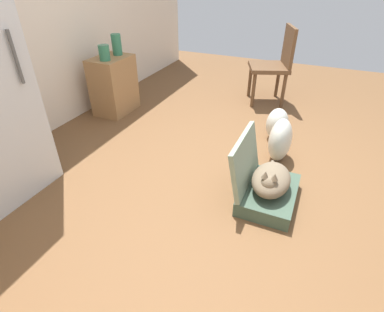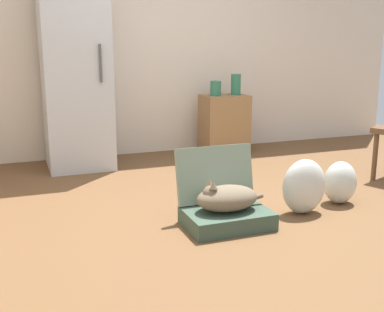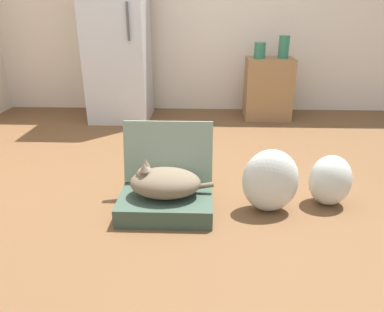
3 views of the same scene
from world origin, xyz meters
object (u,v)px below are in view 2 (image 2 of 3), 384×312
object	(u,v)px
cat	(226,198)
vase_short	(236,84)
plastic_bag_clear	(340,183)
plastic_bag_white	(304,187)
side_table	(224,124)
refrigerator	(76,72)
vase_tall	(216,88)
suitcase_base	(227,218)

from	to	relation	value
cat	vase_short	bearing A→B (deg)	62.76
plastic_bag_clear	cat	bearing A→B (deg)	-172.30
cat	plastic_bag_white	size ratio (longest dim) A/B	1.25
side_table	vase_short	distance (m)	0.47
plastic_bag_white	vase_short	size ratio (longest dim) A/B	1.75
refrigerator	vase_tall	distance (m)	1.52
cat	side_table	bearing A→B (deg)	65.80
refrigerator	side_table	bearing A→B (deg)	1.76
refrigerator	suitcase_base	bearing A→B (deg)	-71.08
vase_tall	vase_short	xyz separation A→B (m)	(0.25, 0.01, 0.03)
suitcase_base	plastic_bag_white	world-z (taller)	plastic_bag_white
refrigerator	vase_tall	bearing A→B (deg)	0.65
vase_short	suitcase_base	bearing A→B (deg)	-117.05
plastic_bag_white	plastic_bag_clear	bearing A→B (deg)	13.54
suitcase_base	vase_short	bearing A→B (deg)	62.95
refrigerator	side_table	xyz separation A→B (m)	(1.63, 0.05, -0.62)
side_table	vase_tall	bearing A→B (deg)	-165.26
suitcase_base	vase_short	distance (m)	2.43
side_table	vase_tall	distance (m)	0.43
suitcase_base	side_table	distance (m)	2.30
plastic_bag_clear	vase_tall	distance (m)	2.01
plastic_bag_clear	vase_tall	xyz separation A→B (m)	(-0.22, 1.92, 0.58)
suitcase_base	side_table	world-z (taller)	side_table
plastic_bag_clear	side_table	size ratio (longest dim) A/B	0.50
plastic_bag_white	vase_tall	bearing A→B (deg)	85.17
refrigerator	cat	bearing A→B (deg)	-71.29
refrigerator	vase_short	distance (m)	1.76
refrigerator	vase_tall	world-z (taller)	refrigerator
cat	plastic_bag_white	xyz separation A→B (m)	(0.64, 0.05, -0.00)
cat	refrigerator	size ratio (longest dim) A/B	0.27
refrigerator	side_table	size ratio (longest dim) A/B	2.86
vase_short	refrigerator	bearing A→B (deg)	-179.04
suitcase_base	plastic_bag_clear	size ratio (longest dim) A/B	1.71
suitcase_base	refrigerator	xyz separation A→B (m)	(-0.70, 2.04, 0.89)
cat	plastic_bag_white	bearing A→B (deg)	4.03
vase_tall	side_table	bearing A→B (deg)	14.74
cat	vase_short	world-z (taller)	vase_short
suitcase_base	refrigerator	bearing A→B (deg)	108.92
vase_tall	vase_short	distance (m)	0.25
refrigerator	vase_tall	size ratio (longest dim) A/B	11.60
vase_tall	vase_short	world-z (taller)	vase_short
plastic_bag_clear	vase_tall	bearing A→B (deg)	96.69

